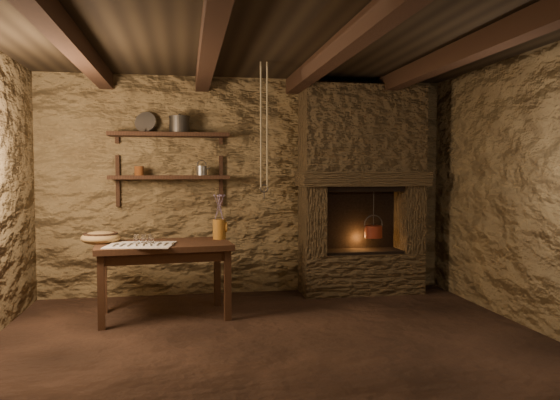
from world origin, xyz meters
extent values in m
plane|color=black|center=(0.00, 0.00, 0.00)|extent=(4.50, 4.50, 0.00)
cube|color=#503E25|center=(0.00, 2.00, 1.20)|extent=(4.50, 0.04, 2.40)
cube|color=#503E25|center=(0.00, -2.00, 1.20)|extent=(4.50, 0.04, 2.40)
cube|color=#503E25|center=(2.25, 0.00, 1.20)|extent=(0.04, 4.00, 2.40)
cube|color=black|center=(0.00, 0.00, 2.40)|extent=(4.50, 4.00, 0.04)
cube|color=black|center=(-1.50, 0.00, 2.31)|extent=(0.14, 3.95, 0.16)
cube|color=black|center=(-0.50, 0.00, 2.31)|extent=(0.14, 3.95, 0.16)
cube|color=black|center=(0.50, 0.00, 2.31)|extent=(0.14, 3.95, 0.16)
cube|color=black|center=(1.50, 0.00, 2.31)|extent=(0.14, 3.95, 0.16)
cube|color=black|center=(-0.85, 1.84, 1.30)|extent=(1.25, 0.30, 0.04)
cube|color=black|center=(-0.85, 1.84, 1.75)|extent=(1.25, 0.30, 0.04)
cube|color=#3E301F|center=(1.25, 1.77, 0.23)|extent=(1.35, 0.45, 0.45)
cube|color=#3E301F|center=(0.69, 1.77, 0.82)|extent=(0.23, 0.45, 0.75)
cube|color=#3E301F|center=(1.81, 1.77, 0.82)|extent=(0.23, 0.45, 0.75)
cube|color=#3E301F|center=(1.25, 1.74, 1.28)|extent=(1.43, 0.51, 0.16)
cube|color=#3E301F|center=(1.25, 1.77, 1.83)|extent=(1.35, 0.45, 0.94)
cube|color=black|center=(1.25, 1.96, 0.82)|extent=(0.90, 0.06, 0.75)
cube|color=#331D11|center=(-0.89, 1.09, 0.67)|extent=(1.29, 0.82, 0.05)
cube|color=#331D11|center=(-0.89, 1.09, 0.59)|extent=(1.17, 0.71, 0.09)
cube|color=silver|center=(-1.09, 0.94, 0.70)|extent=(0.64, 0.54, 0.01)
cylinder|color=#8F591B|center=(-0.36, 1.28, 0.79)|extent=(0.15, 0.15, 0.20)
torus|color=#8F591B|center=(-0.30, 1.28, 0.81)|extent=(0.02, 0.11, 0.11)
ellipsoid|color=olive|center=(-1.47, 1.21, 0.74)|extent=(0.48, 0.48, 0.13)
cylinder|color=#312F2B|center=(-0.74, 1.84, 1.85)|extent=(0.22, 0.22, 0.16)
cylinder|color=gray|center=(-1.10, 1.94, 1.89)|extent=(0.25, 0.16, 0.23)
cylinder|color=#5C2C12|center=(-1.17, 1.84, 1.37)|extent=(0.11, 0.11, 0.10)
cylinder|color=maroon|center=(1.38, 1.72, 0.69)|extent=(0.26, 0.26, 0.14)
torus|color=#312F2B|center=(1.38, 1.72, 0.77)|extent=(0.22, 0.01, 0.22)
cylinder|color=#312F2B|center=(1.38, 1.72, 0.94)|extent=(0.01, 0.01, 0.44)
camera|label=1|loc=(-0.68, -4.07, 1.36)|focal=35.00mm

